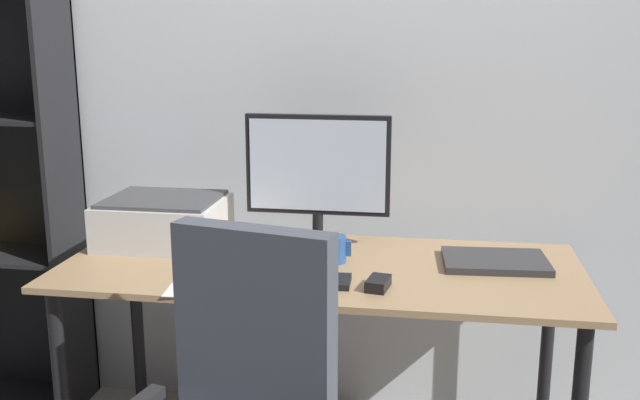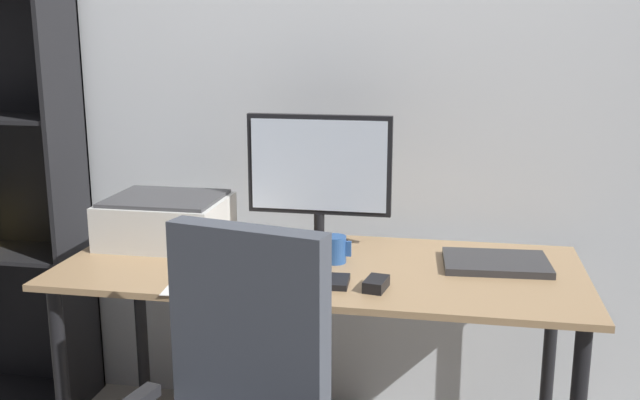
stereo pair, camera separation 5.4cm
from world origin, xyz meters
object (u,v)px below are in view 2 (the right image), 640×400
at_px(mouse, 376,284).
at_px(coffee_mug, 335,249).
at_px(keyboard, 299,280).
at_px(bookshelf, 1,188).
at_px(monitor, 319,173).
at_px(laptop, 496,263).
at_px(printer, 166,220).
at_px(desk, 320,290).

bearing_deg(mouse, coffee_mug, 134.65).
xyz_separation_m(keyboard, bookshelf, (-1.29, 0.52, 0.11)).
xyz_separation_m(keyboard, coffee_mug, (0.07, 0.21, 0.03)).
bearing_deg(coffee_mug, monitor, 115.67).
bearing_deg(keyboard, bookshelf, 155.27).
distance_m(monitor, laptop, 0.64).
relative_size(keyboard, coffee_mug, 3.19).
relative_size(monitor, mouse, 5.04).
xyz_separation_m(coffee_mug, printer, (-0.61, 0.11, 0.04)).
distance_m(desk, monitor, 0.39).
bearing_deg(desk, coffee_mug, 36.56).
relative_size(mouse, coffee_mug, 1.06).
relative_size(coffee_mug, printer, 0.23).
height_order(printer, bookshelf, bookshelf).
distance_m(desk, keyboard, 0.20).
relative_size(desk, keyboard, 5.58).
distance_m(mouse, bookshelf, 1.62).
bearing_deg(keyboard, coffee_mug, 68.68).
distance_m(desk, laptop, 0.55).
height_order(desk, coffee_mug, coffee_mug).
height_order(desk, mouse, mouse).
bearing_deg(laptop, monitor, 164.93).
relative_size(coffee_mug, laptop, 0.28).
distance_m(printer, bookshelf, 0.78).
distance_m(mouse, printer, 0.84).
height_order(monitor, mouse, monitor).
bearing_deg(desk, mouse, -44.27).
height_order(keyboard, printer, printer).
bearing_deg(coffee_mug, printer, 169.35).
relative_size(desk, monitor, 3.34).
xyz_separation_m(mouse, laptop, (0.34, 0.28, -0.01)).
height_order(desk, bookshelf, bookshelf).
xyz_separation_m(keyboard, mouse, (0.23, -0.01, 0.01)).
distance_m(coffee_mug, bookshelf, 1.40).
bearing_deg(mouse, printer, 165.77).
bearing_deg(mouse, monitor, 130.76).
distance_m(mouse, coffee_mug, 0.27).
relative_size(keyboard, mouse, 3.02).
height_order(monitor, bookshelf, bookshelf).
height_order(laptop, bookshelf, bookshelf).
xyz_separation_m(desk, bookshelf, (-1.32, 0.34, 0.20)).
bearing_deg(bookshelf, keyboard, -21.91).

